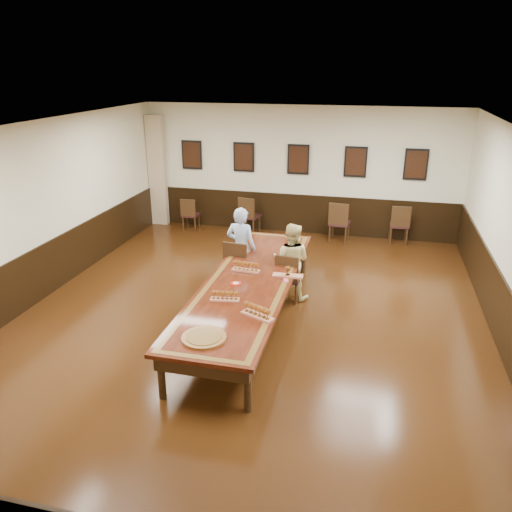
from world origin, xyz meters
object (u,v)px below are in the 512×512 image
(spare_chair_a, at_px, (191,214))
(person_man, at_px, (241,248))
(spare_chair_c, at_px, (340,222))
(spare_chair_b, at_px, (250,215))
(spare_chair_d, at_px, (399,224))
(conference_table, at_px, (249,288))
(chair_woman, at_px, (289,276))
(carved_platter, at_px, (204,338))
(person_woman, at_px, (291,261))
(chair_man, at_px, (239,264))

(spare_chair_a, bearing_deg, person_man, 123.88)
(spare_chair_c, distance_m, person_man, 3.55)
(spare_chair_b, distance_m, spare_chair_d, 3.72)
(spare_chair_b, distance_m, conference_table, 4.75)
(spare_chair_d, bearing_deg, chair_woman, 58.40)
(spare_chair_d, relative_size, carved_platter, 1.39)
(chair_woman, height_order, person_woman, person_woman)
(spare_chair_d, height_order, person_woman, person_woman)
(spare_chair_b, relative_size, spare_chair_c, 0.95)
(spare_chair_a, height_order, carved_platter, spare_chair_a)
(spare_chair_a, height_order, spare_chair_d, spare_chair_d)
(spare_chair_b, distance_m, person_man, 3.34)
(person_woman, bearing_deg, spare_chair_c, -94.56)
(chair_woman, height_order, spare_chair_c, spare_chair_c)
(person_man, xyz_separation_m, conference_table, (0.50, -1.35, -0.19))
(spare_chair_b, xyz_separation_m, person_woman, (1.68, -3.53, 0.24))
(person_man, relative_size, person_woman, 1.11)
(chair_man, xyz_separation_m, spare_chair_d, (3.07, 3.50, -0.02))
(chair_woman, height_order, carved_platter, chair_woman)
(spare_chair_c, relative_size, spare_chair_d, 1.05)
(spare_chair_a, relative_size, conference_table, 0.17)
(chair_man, distance_m, spare_chair_d, 4.66)
(chair_man, relative_size, chair_woman, 1.09)
(person_woman, height_order, conference_table, person_woman)
(chair_man, height_order, person_man, person_man)
(person_woman, height_order, carved_platter, person_woman)
(spare_chair_a, bearing_deg, spare_chair_b, -178.56)
(spare_chair_c, xyz_separation_m, conference_table, (-1.14, -4.48, 0.10))
(person_man, xyz_separation_m, person_woman, (1.02, -0.27, -0.08))
(person_man, bearing_deg, spare_chair_c, -111.53)
(carved_platter, bearing_deg, spare_chair_a, 112.18)
(spare_chair_c, distance_m, person_woman, 3.46)
(conference_table, relative_size, carved_platter, 7.15)
(conference_table, height_order, carved_platter, carved_platter)
(spare_chair_d, bearing_deg, carved_platter, 65.31)
(spare_chair_b, height_order, spare_chair_d, spare_chair_b)
(chair_woman, xyz_separation_m, person_woman, (0.01, 0.10, 0.26))
(spare_chair_c, relative_size, conference_table, 0.20)
(carved_platter, bearing_deg, spare_chair_d, 68.35)
(spare_chair_c, bearing_deg, chair_man, 68.89)
(spare_chair_d, bearing_deg, spare_chair_c, 7.40)
(spare_chair_b, height_order, conference_table, spare_chair_b)
(spare_chair_c, bearing_deg, person_woman, 85.64)
(chair_man, relative_size, person_man, 0.63)
(chair_man, bearing_deg, person_man, -90.00)
(spare_chair_d, xyz_separation_m, conference_table, (-2.56, -4.74, 0.13))
(chair_man, relative_size, person_woman, 0.70)
(chair_woman, xyz_separation_m, person_man, (-1.01, 0.37, 0.34))
(spare_chair_a, bearing_deg, person_woman, 132.12)
(spare_chair_a, bearing_deg, spare_chair_d, -179.12)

